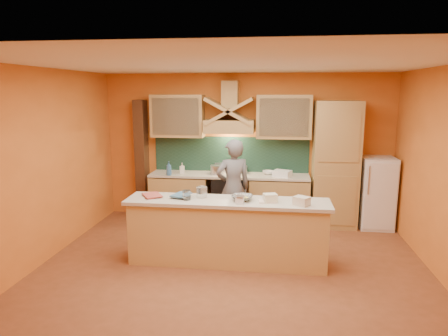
# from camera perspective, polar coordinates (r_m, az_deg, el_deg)

# --- Properties ---
(floor) EXTENTS (5.50, 5.00, 0.01)m
(floor) POSITION_cam_1_polar(r_m,az_deg,el_deg) (5.72, 1.11, -14.59)
(floor) COLOR brown
(floor) RESTS_ON ground
(ceiling) EXTENTS (5.50, 5.00, 0.01)m
(ceiling) POSITION_cam_1_polar(r_m,az_deg,el_deg) (5.17, 1.22, 14.65)
(ceiling) COLOR white
(ceiling) RESTS_ON wall_back
(wall_back) EXTENTS (5.50, 0.02, 2.80)m
(wall_back) POSITION_cam_1_polar(r_m,az_deg,el_deg) (7.73, 3.20, 2.99)
(wall_back) COLOR orange
(wall_back) RESTS_ON floor
(wall_front) EXTENTS (5.50, 0.02, 2.80)m
(wall_front) POSITION_cam_1_polar(r_m,az_deg,el_deg) (2.89, -4.37, -10.67)
(wall_front) COLOR orange
(wall_front) RESTS_ON floor
(wall_left) EXTENTS (0.02, 5.00, 2.80)m
(wall_left) POSITION_cam_1_polar(r_m,az_deg,el_deg) (6.20, -24.99, 0.01)
(wall_left) COLOR orange
(wall_left) RESTS_ON floor
(base_cabinet_left) EXTENTS (1.10, 0.60, 0.86)m
(base_cabinet_left) POSITION_cam_1_polar(r_m,az_deg,el_deg) (7.82, -6.24, -4.21)
(base_cabinet_left) COLOR tan
(base_cabinet_left) RESTS_ON floor
(base_cabinet_right) EXTENTS (1.10, 0.60, 0.86)m
(base_cabinet_right) POSITION_cam_1_polar(r_m,az_deg,el_deg) (7.61, 7.85, -4.68)
(base_cabinet_right) COLOR tan
(base_cabinet_right) RESTS_ON floor
(counter_top) EXTENTS (3.00, 0.62, 0.04)m
(counter_top) POSITION_cam_1_polar(r_m,az_deg,el_deg) (7.55, 0.72, -1.03)
(counter_top) COLOR beige
(counter_top) RESTS_ON base_cabinet_left
(stove) EXTENTS (0.60, 0.58, 0.90)m
(stove) POSITION_cam_1_polar(r_m,az_deg,el_deg) (7.65, 0.71, -4.33)
(stove) COLOR black
(stove) RESTS_ON floor
(backsplash) EXTENTS (3.00, 0.03, 0.70)m
(backsplash) POSITION_cam_1_polar(r_m,az_deg,el_deg) (7.76, 0.97, 1.93)
(backsplash) COLOR #173328
(backsplash) RESTS_ON wall_back
(range_hood) EXTENTS (0.92, 0.50, 0.24)m
(range_hood) POSITION_cam_1_polar(r_m,az_deg,el_deg) (7.46, 0.78, 5.97)
(range_hood) COLOR tan
(range_hood) RESTS_ON wall_back
(hood_chimney) EXTENTS (0.30, 0.30, 0.50)m
(hood_chimney) POSITION_cam_1_polar(r_m,az_deg,el_deg) (7.53, 0.88, 10.44)
(hood_chimney) COLOR tan
(hood_chimney) RESTS_ON wall_back
(upper_cabinet_left) EXTENTS (1.00, 0.35, 0.80)m
(upper_cabinet_left) POSITION_cam_1_polar(r_m,az_deg,el_deg) (7.70, -6.63, 7.40)
(upper_cabinet_left) COLOR tan
(upper_cabinet_left) RESTS_ON wall_back
(upper_cabinet_right) EXTENTS (1.00, 0.35, 0.80)m
(upper_cabinet_right) POSITION_cam_1_polar(r_m,az_deg,el_deg) (7.47, 8.55, 7.25)
(upper_cabinet_right) COLOR tan
(upper_cabinet_right) RESTS_ON wall_back
(pantry_column) EXTENTS (0.80, 0.60, 2.30)m
(pantry_column) POSITION_cam_1_polar(r_m,az_deg,el_deg) (7.53, 15.63, 0.47)
(pantry_column) COLOR tan
(pantry_column) RESTS_ON floor
(fridge) EXTENTS (0.58, 0.60, 1.30)m
(fridge) POSITION_cam_1_polar(r_m,az_deg,el_deg) (7.77, 20.92, -3.30)
(fridge) COLOR white
(fridge) RESTS_ON floor
(trim_column_left) EXTENTS (0.20, 0.30, 2.30)m
(trim_column_left) POSITION_cam_1_polar(r_m,az_deg,el_deg) (8.03, -11.65, 1.29)
(trim_column_left) COLOR #472816
(trim_column_left) RESTS_ON floor
(island_body) EXTENTS (2.80, 0.55, 0.88)m
(island_body) POSITION_cam_1_polar(r_m,az_deg,el_deg) (5.83, 0.46, -9.37)
(island_body) COLOR tan
(island_body) RESTS_ON floor
(island_top) EXTENTS (2.90, 0.62, 0.05)m
(island_top) POSITION_cam_1_polar(r_m,az_deg,el_deg) (5.69, 0.47, -4.83)
(island_top) COLOR beige
(island_top) RESTS_ON island_body
(person) EXTENTS (0.72, 0.61, 1.68)m
(person) POSITION_cam_1_polar(r_m,az_deg,el_deg) (6.83, 1.30, -2.85)
(person) COLOR slate
(person) RESTS_ON floor
(pot_large) EXTENTS (0.29, 0.29, 0.18)m
(pot_large) POSITION_cam_1_polar(r_m,az_deg,el_deg) (7.55, -1.04, -0.35)
(pot_large) COLOR #AFB0B6
(pot_large) RESTS_ON stove
(pot_small) EXTENTS (0.23, 0.23, 0.13)m
(pot_small) POSITION_cam_1_polar(r_m,az_deg,el_deg) (7.60, 2.59, -0.44)
(pot_small) COLOR #B4B5BB
(pot_small) RESTS_ON stove
(soap_bottle_a) EXTENTS (0.11, 0.11, 0.20)m
(soap_bottle_a) POSITION_cam_1_polar(r_m,az_deg,el_deg) (7.65, -6.01, -0.00)
(soap_bottle_a) COLOR silver
(soap_bottle_a) RESTS_ON counter_top
(soap_bottle_b) EXTENTS (0.13, 0.13, 0.27)m
(soap_bottle_b) POSITION_cam_1_polar(r_m,az_deg,el_deg) (7.49, -7.89, -0.04)
(soap_bottle_b) COLOR #356393
(soap_bottle_b) RESTS_ON counter_top
(bowl_back) EXTENTS (0.25, 0.25, 0.07)m
(bowl_back) POSITION_cam_1_polar(r_m,az_deg,el_deg) (7.57, 6.31, -0.65)
(bowl_back) COLOR silver
(bowl_back) RESTS_ON counter_top
(dish_rack) EXTENTS (0.38, 0.34, 0.11)m
(dish_rack) POSITION_cam_1_polar(r_m,az_deg,el_deg) (7.41, 8.31, -0.78)
(dish_rack) COLOR white
(dish_rack) RESTS_ON counter_top
(book_lower) EXTENTS (0.37, 0.40, 0.03)m
(book_lower) POSITION_cam_1_polar(r_m,az_deg,el_deg) (5.93, -11.34, -3.99)
(book_lower) COLOR #B1493F
(book_lower) RESTS_ON island_top
(book_upper) EXTENTS (0.29, 0.35, 0.02)m
(book_upper) POSITION_cam_1_polar(r_m,az_deg,el_deg) (5.91, -7.07, -3.73)
(book_upper) COLOR #3D6686
(book_upper) RESTS_ON island_top
(jar_large) EXTENTS (0.18, 0.18, 0.15)m
(jar_large) POSITION_cam_1_polar(r_m,az_deg,el_deg) (5.81, -3.20, -3.46)
(jar_large) COLOR white
(jar_large) RESTS_ON island_top
(jar_small) EXTENTS (0.15, 0.15, 0.13)m
(jar_small) POSITION_cam_1_polar(r_m,az_deg,el_deg) (5.70, -5.36, -3.87)
(jar_small) COLOR silver
(jar_small) RESTS_ON island_top
(kitchen_scale) EXTENTS (0.11, 0.11, 0.09)m
(kitchen_scale) POSITION_cam_1_polar(r_m,az_deg,el_deg) (5.50, 2.27, -4.65)
(kitchen_scale) COLOR white
(kitchen_scale) RESTS_ON island_top
(mixing_bowl) EXTENTS (0.31, 0.31, 0.07)m
(mixing_bowl) POSITION_cam_1_polar(r_m,az_deg,el_deg) (5.66, 2.61, -4.26)
(mixing_bowl) COLOR silver
(mixing_bowl) RESTS_ON island_top
(cloth) EXTENTS (0.26, 0.21, 0.02)m
(cloth) POSITION_cam_1_polar(r_m,az_deg,el_deg) (5.62, 6.21, -4.74)
(cloth) COLOR beige
(cloth) RESTS_ON island_top
(grocery_bag_a) EXTENTS (0.21, 0.19, 0.12)m
(grocery_bag_a) POSITION_cam_1_polar(r_m,az_deg,el_deg) (5.60, 6.61, -4.27)
(grocery_bag_a) COLOR beige
(grocery_bag_a) RESTS_ON island_top
(grocery_bag_b) EXTENTS (0.25, 0.24, 0.12)m
(grocery_bag_b) POSITION_cam_1_polar(r_m,az_deg,el_deg) (5.51, 11.03, -4.64)
(grocery_bag_b) COLOR beige
(grocery_bag_b) RESTS_ON island_top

